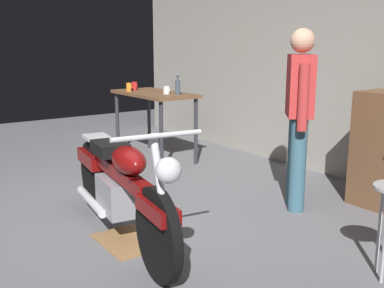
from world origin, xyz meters
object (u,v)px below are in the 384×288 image
at_px(person_standing, 299,111).
at_px(mug_white_ceramic, 167,90).
at_px(motorcycle, 119,185).
at_px(mug_orange_travel, 129,87).
at_px(mug_red_diner, 135,86).
at_px(bottle, 178,87).

height_order(person_standing, mug_white_ceramic, person_standing).
xyz_separation_m(motorcycle, mug_orange_travel, (-2.40, 1.38, 0.51)).
bearing_deg(motorcycle, person_standing, 87.50).
relative_size(motorcycle, mug_red_diner, 19.04).
bearing_deg(person_standing, mug_white_ceramic, 43.69).
height_order(person_standing, mug_orange_travel, person_standing).
xyz_separation_m(mug_orange_travel, mug_red_diner, (-0.09, 0.13, 0.00)).
relative_size(motorcycle, bottle, 9.03).
height_order(person_standing, mug_red_diner, person_standing).
height_order(mug_orange_travel, mug_white_ceramic, mug_orange_travel).
distance_m(person_standing, mug_white_ceramic, 2.14).
bearing_deg(motorcycle, mug_white_ceramic, 146.81).
distance_m(mug_white_ceramic, mug_red_diner, 0.68).
bearing_deg(person_standing, bottle, 41.86).
bearing_deg(bottle, mug_orange_travel, -157.95).
distance_m(mug_red_diner, bottle, 0.84).
bearing_deg(motorcycle, mug_red_diner, 157.06).
bearing_deg(bottle, mug_white_ceramic, -155.65).
relative_size(motorcycle, mug_white_ceramic, 18.38).
height_order(motorcycle, person_standing, person_standing).
xyz_separation_m(mug_red_diner, bottle, (0.83, 0.17, 0.04)).
relative_size(person_standing, mug_red_diner, 14.61).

